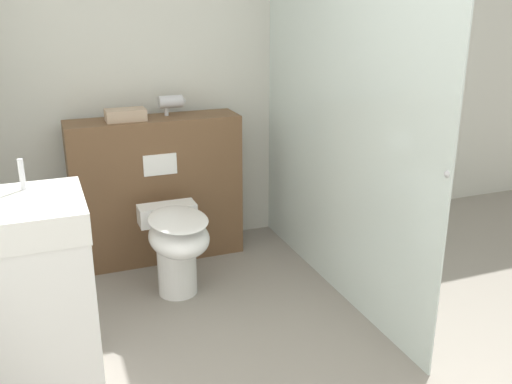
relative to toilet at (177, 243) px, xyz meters
The scene contains 7 objects.
wall_back 1.29m from the toilet, 66.97° to the left, with size 8.00×0.06×2.50m.
partition_panel 0.62m from the toilet, 88.64° to the left, with size 1.15×0.31×1.00m.
shower_glass 1.21m from the toilet, 12.52° to the right, with size 0.04×2.06×2.14m.
toilet is the anchor object (origin of this frame).
sink_vanity 1.06m from the toilet, 138.62° to the right, with size 0.47×0.52×1.10m.
hair_drier 0.99m from the toilet, 76.22° to the left, with size 0.19×0.09×0.13m.
folded_towel 0.91m from the toilet, 105.96° to the left, with size 0.26×0.15×0.08m.
Camera 1 is at (-1.06, -1.62, 1.76)m, focal length 40.00 mm.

